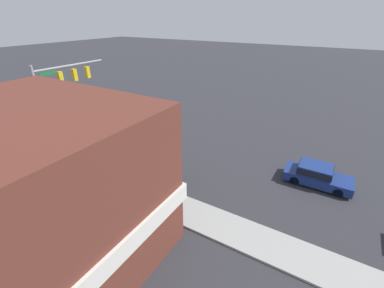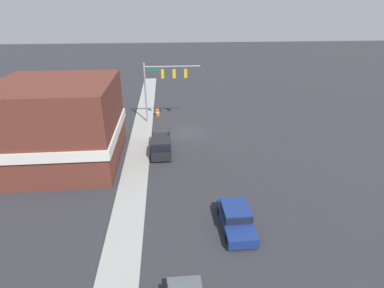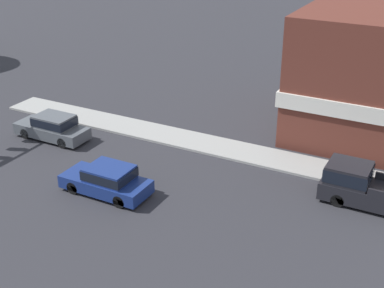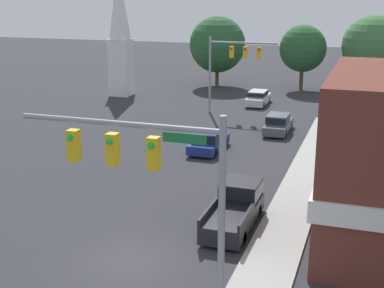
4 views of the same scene
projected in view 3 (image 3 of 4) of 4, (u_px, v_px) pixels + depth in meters
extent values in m
cylinder|color=black|center=(73.00, 188.00, 26.91)|extent=(0.22, 0.66, 0.66)
cylinder|color=black|center=(94.00, 174.00, 28.27)|extent=(0.22, 0.66, 0.66)
cylinder|color=black|center=(119.00, 202.00, 25.71)|extent=(0.22, 0.66, 0.66)
cylinder|color=black|center=(139.00, 186.00, 27.07)|extent=(0.22, 0.66, 0.66)
cube|color=navy|center=(106.00, 184.00, 26.91)|extent=(1.92, 4.57, 0.66)
cube|color=navy|center=(109.00, 173.00, 26.51)|extent=(1.77, 2.20, 0.68)
cube|color=black|center=(109.00, 173.00, 26.51)|extent=(1.79, 2.28, 0.47)
cylinder|color=black|center=(26.00, 134.00, 33.00)|extent=(0.22, 0.66, 0.66)
cylinder|color=black|center=(43.00, 125.00, 34.23)|extent=(0.22, 0.66, 0.66)
cylinder|color=black|center=(63.00, 143.00, 31.75)|extent=(0.22, 0.66, 0.66)
cylinder|color=black|center=(79.00, 134.00, 32.98)|extent=(0.22, 0.66, 0.66)
cube|color=#51565B|center=(52.00, 131.00, 32.91)|extent=(1.77, 4.74, 0.69)
cube|color=#51565B|center=(54.00, 121.00, 32.49)|extent=(1.62, 2.27, 0.70)
cube|color=black|center=(54.00, 121.00, 32.49)|extent=(1.64, 2.36, 0.49)
cylinder|color=black|center=(338.00, 200.00, 25.82)|extent=(0.22, 0.66, 0.66)
cylinder|color=black|center=(346.00, 185.00, 27.20)|extent=(0.22, 0.66, 0.66)
cube|color=black|center=(377.00, 195.00, 25.69)|extent=(1.95, 5.36, 0.85)
cube|color=black|center=(349.00, 173.00, 25.93)|extent=(1.85, 2.04, 0.91)
cube|color=black|center=(349.00, 173.00, 25.93)|extent=(1.87, 2.12, 0.63)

